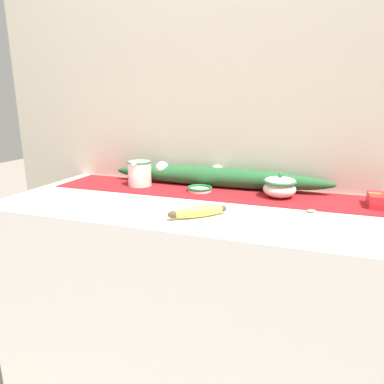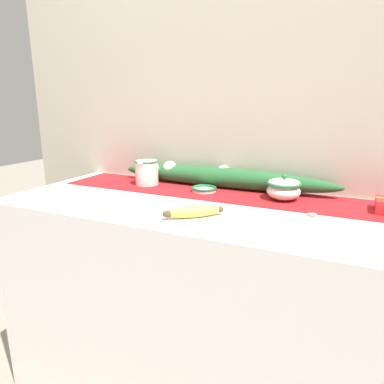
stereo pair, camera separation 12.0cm
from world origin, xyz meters
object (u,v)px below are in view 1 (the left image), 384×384
at_px(banana, 198,212).
at_px(spoon, 308,211).
at_px(small_dish, 200,189).
at_px(sugar_bowl, 280,187).
at_px(cream_pitcher, 140,172).

relative_size(banana, spoon, 1.29).
distance_m(small_dish, banana, 0.35).
bearing_deg(spoon, sugar_bowl, 97.78).
distance_m(banana, spoon, 0.40).
bearing_deg(spoon, banana, 179.10).
xyz_separation_m(sugar_bowl, small_dish, (-0.34, -0.01, -0.03)).
height_order(cream_pitcher, small_dish, cream_pitcher).
distance_m(sugar_bowl, spoon, 0.20).
bearing_deg(banana, cream_pitcher, 139.05).
xyz_separation_m(cream_pitcher, sugar_bowl, (0.63, -0.00, -0.02)).
distance_m(small_dish, spoon, 0.48).
distance_m(cream_pitcher, spoon, 0.77).
distance_m(cream_pitcher, sugar_bowl, 0.63).
bearing_deg(banana, sugar_bowl, 55.42).
relative_size(cream_pitcher, spoon, 0.96).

